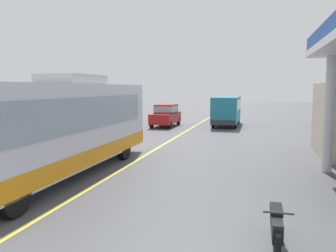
% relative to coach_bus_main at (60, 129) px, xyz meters
% --- Properties ---
extents(ground, '(120.00, 120.00, 0.00)m').
position_rel_coach_bus_main_xyz_m(ground, '(1.74, 12.97, -1.72)').
color(ground, '#4C4C51').
extents(lane_divider_stripe, '(0.16, 50.00, 0.01)m').
position_rel_coach_bus_main_xyz_m(lane_divider_stripe, '(1.74, 7.97, -1.72)').
color(lane_divider_stripe, '#D8CC4C').
rests_on(lane_divider_stripe, ground).
extents(coach_bus_main, '(2.60, 11.04, 3.69)m').
position_rel_coach_bus_main_xyz_m(coach_bus_main, '(0.00, 0.00, 0.00)').
color(coach_bus_main, silver).
rests_on(coach_bus_main, ground).
extents(minibus_opposing_lane, '(2.04, 6.13, 2.44)m').
position_rel_coach_bus_main_xyz_m(minibus_opposing_lane, '(4.27, 18.70, -0.25)').
color(minibus_opposing_lane, teal).
rests_on(minibus_opposing_lane, ground).
extents(motorcycle_parked_forecourt, '(0.55, 1.80, 0.92)m').
position_rel_coach_bus_main_xyz_m(motorcycle_parked_forecourt, '(7.29, -3.93, -1.28)').
color(motorcycle_parked_forecourt, black).
rests_on(motorcycle_parked_forecourt, ground).
extents(car_trailing_behind_bus, '(1.70, 4.20, 1.82)m').
position_rel_coach_bus_main_xyz_m(car_trailing_behind_bus, '(-0.57, 16.80, -0.71)').
color(car_trailing_behind_bus, maroon).
rests_on(car_trailing_behind_bus, ground).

